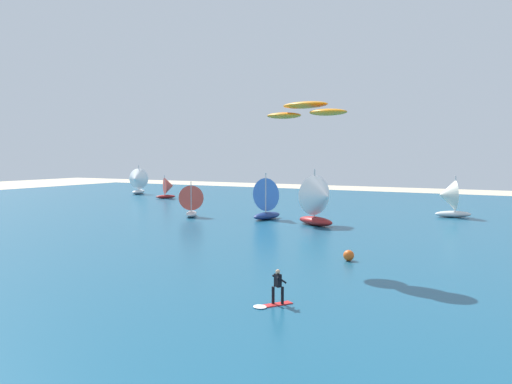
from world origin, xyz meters
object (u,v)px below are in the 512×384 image
(sailboat_far_right, at_px, (192,200))
(kite, at_px, (305,110))
(sailboat_leading, at_px, (168,188))
(sailboat_near_shore, at_px, (137,181))
(sailboat_outermost, at_px, (270,198))
(kitesurfer, at_px, (274,292))
(sailboat_trailing, at_px, (320,200))
(sailboat_mid_left, at_px, (448,198))
(marker_buoy, at_px, (349,255))

(sailboat_far_right, bearing_deg, kite, -39.13)
(sailboat_leading, xyz_separation_m, sailboat_near_shore, (-10.17, 4.14, 0.61))
(sailboat_near_shore, relative_size, sailboat_outermost, 1.01)
(kite, bearing_deg, kitesurfer, -74.32)
(sailboat_near_shore, height_order, sailboat_outermost, sailboat_near_shore)
(sailboat_leading, bearing_deg, sailboat_trailing, -29.12)
(sailboat_outermost, bearing_deg, sailboat_far_right, -166.85)
(sailboat_leading, height_order, sailboat_trailing, sailboat_trailing)
(sailboat_leading, bearing_deg, kitesurfer, -47.06)
(kitesurfer, xyz_separation_m, sailboat_mid_left, (1.32, 39.81, 1.50))
(kite, height_order, marker_buoy, kite)
(sailboat_far_right, bearing_deg, sailboat_trailing, -2.66)
(sailboat_mid_left, bearing_deg, marker_buoy, -93.40)
(kitesurfer, relative_size, kite, 0.30)
(sailboat_leading, xyz_separation_m, sailboat_trailing, (33.23, -18.51, 0.84))
(kitesurfer, bearing_deg, marker_buoy, 91.83)
(sailboat_mid_left, distance_m, sailboat_near_shore, 53.84)
(sailboat_far_right, height_order, sailboat_outermost, sailboat_outermost)
(sailboat_near_shore, bearing_deg, sailboat_outermost, -28.53)
(sailboat_near_shore, bearing_deg, sailboat_leading, -22.16)
(kitesurfer, bearing_deg, sailboat_trailing, 107.71)
(sailboat_outermost, bearing_deg, kite, -57.18)
(sailboat_outermost, bearing_deg, kitesurfer, -62.22)
(kite, distance_m, marker_buoy, 9.89)
(sailboat_leading, relative_size, marker_buoy, 5.17)
(sailboat_trailing, bearing_deg, kite, -71.17)
(sailboat_far_right, distance_m, marker_buoy, 28.40)
(kitesurfer, xyz_separation_m, sailboat_near_shore, (-51.76, 48.83, 1.70))
(sailboat_far_right, height_order, sailboat_mid_left, sailboat_mid_left)
(sailboat_mid_left, relative_size, sailboat_near_shore, 0.91)
(kite, xyz_separation_m, sailboat_leading, (-38.95, 35.28, -8.06))
(sailboat_trailing, bearing_deg, kitesurfer, -72.29)
(sailboat_far_right, xyz_separation_m, sailboat_mid_left, (25.48, 12.89, 0.30))
(sailboat_far_right, bearing_deg, sailboat_outermost, 13.15)
(sailboat_trailing, relative_size, marker_buoy, 7.71)
(sailboat_far_right, bearing_deg, sailboat_mid_left, 26.83)
(sailboat_leading, distance_m, sailboat_mid_left, 43.19)
(sailboat_mid_left, bearing_deg, sailboat_outermost, -146.91)
(sailboat_mid_left, xyz_separation_m, sailboat_trailing, (-9.68, -13.62, 0.43))
(sailboat_trailing, xyz_separation_m, marker_buoy, (8.00, -14.70, -2.17))
(kite, xyz_separation_m, sailboat_far_right, (-21.52, 17.51, -7.94))
(sailboat_trailing, distance_m, sailboat_outermost, 7.47)
(sailboat_leading, distance_m, marker_buoy, 52.95)
(sailboat_mid_left, bearing_deg, sailboat_near_shore, 170.35)
(sailboat_near_shore, bearing_deg, sailboat_far_right, -38.45)
(kitesurfer, relative_size, marker_buoy, 2.72)
(kite, bearing_deg, marker_buoy, 42.35)
(sailboat_leading, relative_size, sailboat_near_shore, 0.74)
(kite, xyz_separation_m, sailboat_mid_left, (3.96, 30.40, -7.65))
(sailboat_mid_left, height_order, sailboat_trailing, sailboat_trailing)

